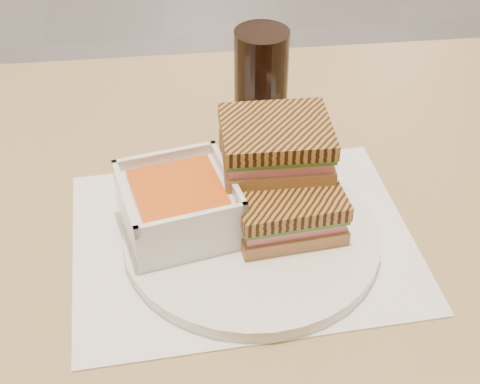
{
  "coord_description": "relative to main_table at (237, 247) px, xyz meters",
  "views": [
    {
      "loc": [
        -0.07,
        -2.58,
        1.3
      ],
      "look_at": [
        0.01,
        -2.0,
        0.82
      ],
      "focal_mm": 51.92,
      "sensor_mm": 36.0,
      "label": 1
    }
  ],
  "objects": [
    {
      "name": "main_table",
      "position": [
        0.0,
        0.0,
        0.0
      ],
      "size": [
        1.22,
        0.73,
        0.75
      ],
      "color": "#A18252",
      "rests_on": "ground"
    },
    {
      "name": "tray_liner",
      "position": [
        -0.01,
        -0.11,
        0.12
      ],
      "size": [
        0.4,
        0.31,
        0.0
      ],
      "color": "white",
      "rests_on": "main_table"
    },
    {
      "name": "plate",
      "position": [
        0.0,
        -0.11,
        0.12
      ],
      "size": [
        0.29,
        0.29,
        0.02
      ],
      "color": "white",
      "rests_on": "tray_liner"
    },
    {
      "name": "soup_bowl",
      "position": [
        -0.08,
        -0.09,
        0.16
      ],
      "size": [
        0.14,
        0.14,
        0.07
      ],
      "color": "white",
      "rests_on": "plate"
    },
    {
      "name": "panini_lower",
      "position": [
        0.04,
        -0.1,
        0.16
      ],
      "size": [
        0.13,
        0.11,
        0.05
      ],
      "color": "#9C6E41",
      "rests_on": "plate"
    },
    {
      "name": "panini_upper",
      "position": [
        0.04,
        -0.05,
        0.21
      ],
      "size": [
        0.13,
        0.11,
        0.06
      ],
      "color": "#9C6E41",
      "rests_on": "panini_lower"
    },
    {
      "name": "cola_glass",
      "position": [
        0.05,
        0.11,
        0.19
      ],
      "size": [
        0.07,
        0.07,
        0.15
      ],
      "color": "black",
      "rests_on": "main_table"
    }
  ]
}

